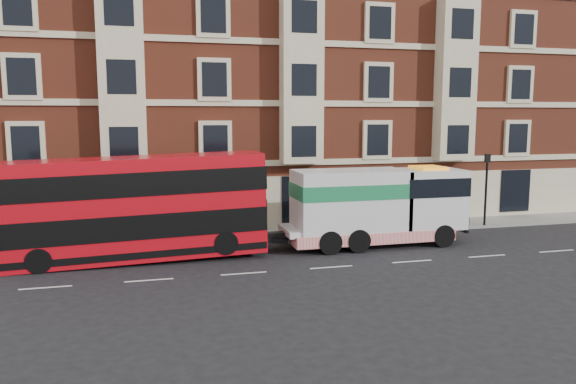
# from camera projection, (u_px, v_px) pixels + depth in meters

# --- Properties ---
(ground) EXTENTS (120.00, 120.00, 0.00)m
(ground) POSITION_uv_depth(u_px,v_px,m) (331.00, 267.00, 25.30)
(ground) COLOR black
(ground) RESTS_ON ground
(sidewalk) EXTENTS (90.00, 3.00, 0.15)m
(sidewalk) POSITION_uv_depth(u_px,v_px,m) (289.00, 232.00, 32.48)
(sidewalk) COLOR slate
(sidewalk) RESTS_ON ground
(victorian_terrace) EXTENTS (45.00, 12.00, 20.40)m
(victorian_terrace) POSITION_uv_depth(u_px,v_px,m) (268.00, 67.00, 38.44)
(victorian_terrace) COLOR brown
(victorian_terrace) RESTS_ON ground
(lamp_post_west) EXTENTS (0.35, 0.15, 4.35)m
(lamp_post_west) POSITION_uv_depth(u_px,v_px,m) (185.00, 195.00, 29.38)
(lamp_post_west) COLOR black
(lamp_post_west) RESTS_ON sidewalk
(lamp_post_east) EXTENTS (0.35, 0.15, 4.35)m
(lamp_post_east) POSITION_uv_depth(u_px,v_px,m) (486.00, 184.00, 33.89)
(lamp_post_east) COLOR black
(lamp_post_east) RESTS_ON sidewalk
(double_decker_bus) EXTENTS (12.05, 2.77, 4.88)m
(double_decker_bus) POSITION_uv_depth(u_px,v_px,m) (135.00, 206.00, 26.18)
(double_decker_bus) COLOR #B80A14
(double_decker_bus) RESTS_ON ground
(tow_truck) EXTENTS (9.65, 2.85, 4.02)m
(tow_truck) POSITION_uv_depth(u_px,v_px,m) (374.00, 205.00, 29.26)
(tow_truck) COLOR silver
(tow_truck) RESTS_ON ground
(pedestrian) EXTENTS (0.65, 0.44, 1.75)m
(pedestrian) POSITION_uv_depth(u_px,v_px,m) (176.00, 220.00, 31.14)
(pedestrian) COLOR #1B1C36
(pedestrian) RESTS_ON sidewalk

